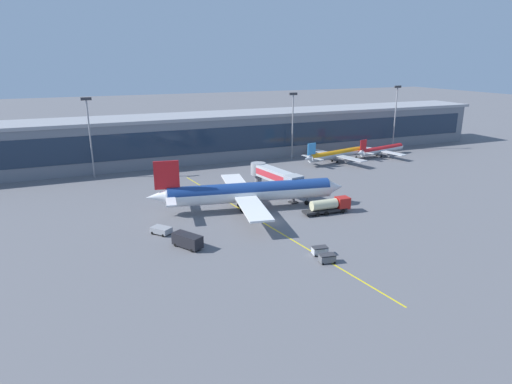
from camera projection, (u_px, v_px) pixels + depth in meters
ground_plane at (271, 221)px, 92.86m from camera, size 700.00×700.00×0.00m
apron_lead_in_line at (258, 220)px, 93.80m from camera, size 10.59×79.37×0.01m
terminal_building at (206, 136)px, 149.21m from camera, size 215.30×18.64×14.89m
main_airliner at (249, 192)px, 99.21m from camera, size 44.78×35.68×12.04m
jet_bridge at (274, 175)px, 109.87m from camera, size 6.60×18.76×6.69m
fuel_tanker at (330, 205)px, 97.38m from camera, size 10.89×3.00×3.25m
pushback_tug at (162, 230)px, 85.89m from camera, size 4.16×4.41×1.40m
lavatory_truck at (188, 240)px, 79.57m from camera, size 4.96×6.16×2.50m
baggage_cart_0 at (327, 258)px, 73.89m from camera, size 2.84×1.95×1.48m
baggage_cart_1 at (320, 251)px, 76.85m from camera, size 2.84×1.95×1.48m
commuter_jet_far at (338, 154)px, 145.31m from camera, size 29.27×23.56×7.52m
commuter_jet_near at (382, 150)px, 153.80m from camera, size 24.61×19.72×6.75m
apron_light_mast_0 at (293, 120)px, 146.88m from camera, size 2.80×0.50×21.95m
apron_light_mast_1 at (90, 131)px, 123.23m from camera, size 2.80×0.50×22.48m
apron_light_mast_2 at (395, 113)px, 162.41m from camera, size 2.80×0.50×23.22m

